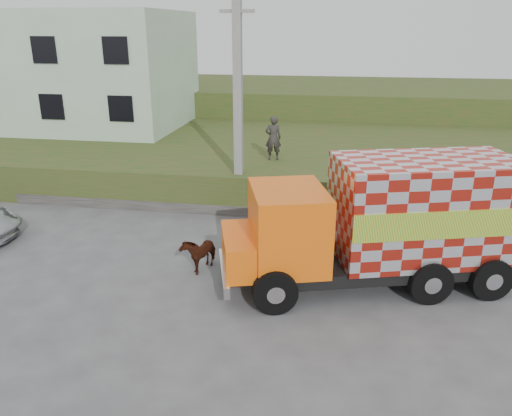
% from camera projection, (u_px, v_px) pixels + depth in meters
% --- Properties ---
extents(ground, '(120.00, 120.00, 0.00)m').
position_uv_depth(ground, '(242.00, 266.00, 14.87)').
color(ground, '#474749').
rests_on(ground, ground).
extents(embankment, '(40.00, 12.00, 1.50)m').
position_uv_depth(embankment, '(282.00, 159.00, 23.87)').
color(embankment, '#284B19').
rests_on(embankment, ground).
extents(embankment_far, '(40.00, 12.00, 3.00)m').
position_uv_depth(embankment_far, '(302.00, 106.00, 34.73)').
color(embankment_far, '#284B19').
rests_on(embankment_far, ground).
extents(retaining_strip, '(16.00, 0.50, 0.40)m').
position_uv_depth(retaining_strip, '(211.00, 208.00, 19.00)').
color(retaining_strip, '#595651').
rests_on(retaining_strip, ground).
extents(building, '(10.00, 8.00, 6.00)m').
position_uv_depth(building, '(89.00, 70.00, 27.09)').
color(building, '#ADCBAD').
rests_on(building, embankment).
extents(utility_pole, '(1.20, 0.30, 8.00)m').
position_uv_depth(utility_pole, '(238.00, 105.00, 17.89)').
color(utility_pole, gray).
rests_on(utility_pole, ground).
extents(cargo_truck, '(8.22, 4.58, 3.50)m').
position_uv_depth(cargo_truck, '(386.00, 222.00, 13.31)').
color(cargo_truck, black).
rests_on(cargo_truck, ground).
extents(cow, '(0.93, 1.37, 1.06)m').
position_uv_depth(cow, '(199.00, 252.00, 14.53)').
color(cow, '#331B0C').
rests_on(cow, ground).
extents(pedestrian, '(0.74, 0.57, 1.82)m').
position_uv_depth(pedestrian, '(273.00, 138.00, 20.44)').
color(pedestrian, '#2E2C28').
rests_on(pedestrian, embankment).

